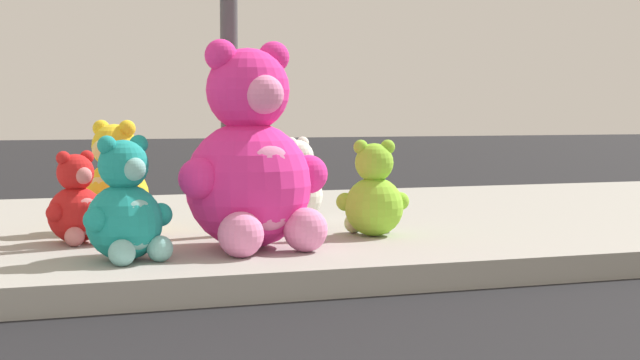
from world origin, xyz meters
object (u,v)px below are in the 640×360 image
at_px(plush_pink_large, 251,166).
at_px(plush_white, 295,187).
at_px(plush_lime, 374,197).
at_px(plush_teal, 126,211).
at_px(plush_yellow, 113,187).
at_px(plush_red, 77,206).

relative_size(plush_pink_large, plush_white, 1.97).
xyz_separation_m(plush_lime, plush_teal, (-1.60, -0.51, 0.02)).
bearing_deg(plush_pink_large, plush_white, 62.48).
relative_size(plush_lime, plush_teal, 0.92).
relative_size(plush_yellow, plush_red, 1.32).
height_order(plush_red, plush_white, plush_white).
bearing_deg(plush_teal, plush_yellow, 86.81).
xyz_separation_m(plush_pink_large, plush_yellow, (-0.66, 1.03, -0.18)).
bearing_deg(plush_white, plush_yellow, -171.92).
relative_size(plush_pink_large, plush_red, 2.15).
bearing_deg(plush_yellow, plush_teal, -93.19).
distance_m(plush_white, plush_teal, 1.98).
distance_m(plush_red, plush_lime, 1.81).
distance_m(plush_pink_large, plush_yellow, 1.24).
relative_size(plush_pink_large, plush_lime, 1.96).
height_order(plush_pink_large, plush_red, plush_pink_large).
bearing_deg(plush_pink_large, plush_lime, 18.85).
bearing_deg(plush_pink_large, plush_red, 149.15).
bearing_deg(plush_pink_large, plush_teal, -163.86).
xyz_separation_m(plush_white, plush_teal, (-1.37, -1.43, 0.02)).
distance_m(plush_white, plush_lime, 0.95).
bearing_deg(plush_lime, plush_white, 104.35).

